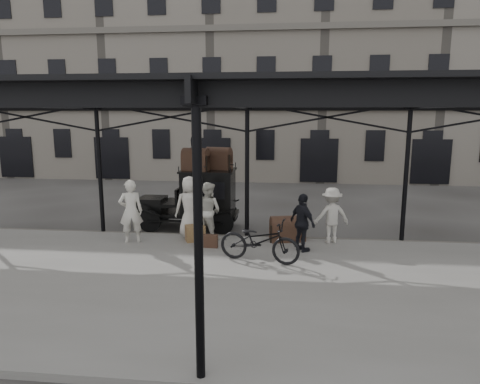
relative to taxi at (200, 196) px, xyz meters
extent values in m
plane|color=#383533|center=(1.84, -3.28, -1.20)|extent=(120.00, 120.00, 0.00)
cube|color=slate|center=(1.84, -5.28, -1.13)|extent=(28.00, 8.00, 0.15)
cylinder|color=black|center=(1.84, -1.28, 0.95)|extent=(0.14, 0.14, 4.30)
cylinder|color=black|center=(1.84, -9.08, 0.95)|extent=(0.14, 0.14, 4.30)
cube|color=black|center=(1.84, -1.28, 3.28)|extent=(22.00, 0.10, 0.45)
cube|color=black|center=(1.84, -9.08, 3.28)|extent=(22.00, 0.10, 0.45)
cube|color=black|center=(1.84, -4.98, 3.45)|extent=(22.50, 9.00, 0.08)
cube|color=silver|center=(1.84, -4.98, 3.52)|extent=(18.00, 7.00, 0.04)
cube|color=slate|center=(1.84, 14.72, 5.80)|extent=(64.00, 8.00, 14.00)
cylinder|color=black|center=(-1.68, -0.72, -0.80)|extent=(0.80, 0.10, 0.80)
cylinder|color=black|center=(-1.68, 0.72, -0.80)|extent=(0.80, 0.10, 0.80)
cylinder|color=black|center=(0.92, -0.72, -0.80)|extent=(0.80, 0.10, 0.80)
cylinder|color=black|center=(0.92, 0.72, -0.80)|extent=(0.80, 0.10, 0.80)
cube|color=black|center=(-0.43, 0.00, -0.65)|extent=(3.60, 1.25, 0.12)
cube|color=black|center=(-1.78, 0.00, -0.35)|extent=(0.90, 1.00, 0.55)
cube|color=black|center=(-2.25, 0.00, -0.35)|extent=(0.06, 0.70, 0.55)
cube|color=black|center=(-0.98, 0.00, -0.25)|extent=(0.70, 1.30, 0.10)
cube|color=black|center=(0.32, 0.00, 0.15)|extent=(1.80, 1.45, 1.55)
cube|color=black|center=(0.32, -0.73, 0.35)|extent=(1.40, 0.02, 0.60)
cube|color=black|center=(0.32, 0.00, 0.95)|extent=(1.90, 1.55, 0.06)
imported|color=silver|center=(-1.72, -2.39, -0.05)|extent=(0.85, 0.70, 2.00)
imported|color=beige|center=(0.62, -1.73, -0.12)|extent=(1.13, 1.04, 1.86)
imported|color=beige|center=(-0.03, -1.48, -0.05)|extent=(1.15, 0.96, 2.00)
imported|color=black|center=(3.61, -2.72, -0.19)|extent=(0.96, 1.06, 1.73)
imported|color=#BDB7AD|center=(4.54, -1.75, -0.18)|extent=(1.26, 0.92, 1.76)
imported|color=black|center=(2.41, -3.76, -0.46)|extent=(2.39, 1.30, 1.19)
imported|color=black|center=(-0.03, -0.10, 1.75)|extent=(0.71, 0.84, 1.54)
cube|color=olive|center=(0.24, -2.03, -0.80)|extent=(0.72, 0.64, 0.50)
cube|color=#41291E|center=(3.70, -1.48, -0.83)|extent=(0.15, 0.60, 0.45)
cube|color=#41291E|center=(0.77, -2.68, -0.85)|extent=(0.61, 0.20, 0.40)
camera|label=1|loc=(3.09, -15.00, 2.98)|focal=32.00mm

